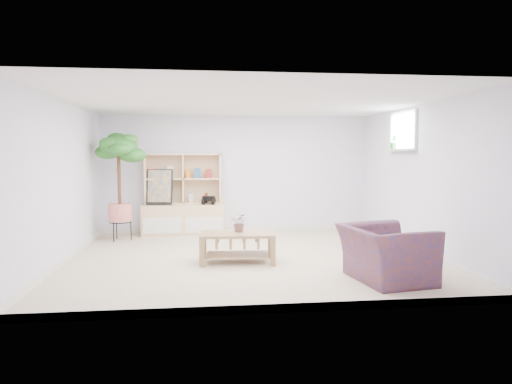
{
  "coord_description": "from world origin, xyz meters",
  "views": [
    {
      "loc": [
        -0.7,
        -6.94,
        1.61
      ],
      "look_at": [
        0.13,
        0.22,
        1.01
      ],
      "focal_mm": 32.0,
      "sensor_mm": 36.0,
      "label": 1
    }
  ],
  "objects": [
    {
      "name": "floor",
      "position": [
        0.0,
        0.0,
        0.0
      ],
      "size": [
        5.5,
        5.0,
        0.01
      ],
      "primitive_type": "cube",
      "color": "#BFAE92",
      "rests_on": "ground"
    },
    {
      "name": "walls",
      "position": [
        0.0,
        0.0,
        1.2
      ],
      "size": [
        5.51,
        5.01,
        2.4
      ],
      "color": "white",
      "rests_on": "floor"
    },
    {
      "name": "baseboard",
      "position": [
        0.0,
        0.0,
        0.05
      ],
      "size": [
        5.5,
        5.0,
        0.1
      ],
      "primitive_type": null,
      "color": "silver",
      "rests_on": "floor"
    },
    {
      "name": "floor_tree",
      "position": [
        -2.24,
        1.7,
        1.01
      ],
      "size": [
        0.76,
        0.76,
        2.02
      ],
      "primitive_type": null,
      "rotation": [
        0.0,
        0.0,
        0.02
      ],
      "color": "#2E6D28",
      "rests_on": "floor"
    },
    {
      "name": "ceiling",
      "position": [
        0.0,
        0.0,
        2.4
      ],
      "size": [
        5.5,
        5.0,
        0.01
      ],
      "primitive_type": "cube",
      "color": "white",
      "rests_on": "walls"
    },
    {
      "name": "toy_truck",
      "position": [
        -0.6,
        2.16,
        0.7
      ],
      "size": [
        0.39,
        0.3,
        0.19
      ],
      "primitive_type": null,
      "rotation": [
        0.0,
        0.0,
        -0.17
      ],
      "color": "black",
      "rests_on": "storage_unit"
    },
    {
      "name": "window",
      "position": [
        2.73,
        0.6,
        2.0
      ],
      "size": [
        0.1,
        0.98,
        0.68
      ],
      "primitive_type": null,
      "color": "#BED6FB",
      "rests_on": "walls"
    },
    {
      "name": "window_sill",
      "position": [
        2.67,
        0.6,
        1.68
      ],
      "size": [
        0.14,
        1.0,
        0.04
      ],
      "primitive_type": "cube",
      "color": "silver",
      "rests_on": "walls"
    },
    {
      "name": "armchair",
      "position": [
        1.59,
        -1.47,
        0.4
      ],
      "size": [
        1.09,
        1.21,
        0.79
      ],
      "primitive_type": "imported",
      "rotation": [
        0.0,
        0.0,
        1.73
      ],
      "color": "navy",
      "rests_on": "floor"
    },
    {
      "name": "storage_unit",
      "position": [
        -1.1,
        2.24,
        0.81
      ],
      "size": [
        1.62,
        0.55,
        1.62
      ],
      "primitive_type": null,
      "color": "#E2B17A",
      "rests_on": "floor"
    },
    {
      "name": "poster",
      "position": [
        -1.56,
        2.17,
        0.96
      ],
      "size": [
        0.53,
        0.2,
        0.71
      ],
      "primitive_type": null,
      "rotation": [
        0.0,
        0.0,
        -0.16
      ],
      "color": "yellow",
      "rests_on": "storage_unit"
    },
    {
      "name": "table_plant",
      "position": [
        -0.16,
        -0.2,
        0.59
      ],
      "size": [
        0.32,
        0.3,
        0.28
      ],
      "primitive_type": "imported",
      "rotation": [
        0.0,
        0.0,
        -0.42
      ],
      "color": "#26692A",
      "rests_on": "coffee_table"
    },
    {
      "name": "coffee_table",
      "position": [
        -0.2,
        -0.27,
        0.22
      ],
      "size": [
        1.13,
        0.67,
        0.45
      ],
      "primitive_type": null,
      "rotation": [
        0.0,
        0.0,
        -0.07
      ],
      "color": "brown",
      "rests_on": "floor"
    },
    {
      "name": "sill_plant",
      "position": [
        2.67,
        0.86,
        1.82
      ],
      "size": [
        0.17,
        0.15,
        0.25
      ],
      "primitive_type": "imported",
      "rotation": [
        0.0,
        0.0,
        -0.38
      ],
      "color": "#2E6D28",
      "rests_on": "window_sill"
    }
  ]
}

